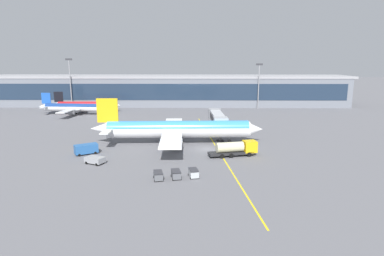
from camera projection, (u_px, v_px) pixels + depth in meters
ground_plane at (206, 149)px, 77.36m from camera, size 700.00×700.00×0.00m
apron_lead_in_line at (216, 147)px, 79.29m from camera, size 8.45×79.61×0.01m
terminal_building at (168, 90)px, 154.30m from camera, size 168.32×21.76×13.90m
main_airliner at (177, 129)px, 81.82m from camera, size 43.61×34.50×11.62m
jet_bridge at (217, 118)px, 91.69m from camera, size 4.60×18.22×6.46m
fuel_tanker at (236, 148)px, 71.64m from camera, size 11.09×4.84×3.25m
pushback_tug at (95, 160)px, 66.38m from camera, size 4.41×3.67×1.40m
crew_van at (87, 149)px, 73.07m from camera, size 5.36×4.41×2.30m
baggage_cart_0 at (158, 175)px, 57.47m from camera, size 2.11×2.92×1.48m
baggage_cart_1 at (176, 174)px, 58.11m from camera, size 2.11×2.92×1.48m
baggage_cart_2 at (193, 173)px, 58.74m from camera, size 2.11×2.92×1.48m
commuter_jet_far at (77, 107)px, 126.26m from camera, size 31.59×25.06×8.46m
commuter_jet_near at (86, 105)px, 133.29m from camera, size 28.56×22.46×8.33m
apron_light_mast_0 at (70, 79)px, 141.95m from camera, size 2.80×0.50×21.70m
apron_light_mast_1 at (259, 82)px, 141.10m from camera, size 2.80×0.50×19.56m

